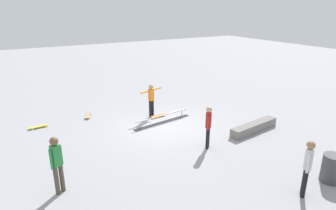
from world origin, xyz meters
TOP-DOWN VIEW (x-y plane):
  - ground_plane at (0.00, 0.00)m, footprint 60.00×60.00m
  - grind_rail at (-0.13, -0.49)m, footprint 3.05×0.66m
  - skate_ledge at (-3.04, 2.31)m, footprint 2.62×0.75m
  - skater_main at (-0.05, -1.46)m, footprint 1.25×0.43m
  - skateboard_main at (-0.29, -1.21)m, footprint 0.81×0.30m
  - bystander_green_shirt at (4.95, 2.64)m, footprint 0.39×0.28m
  - bystander_red_shirt at (-0.40, 2.52)m, footprint 0.32×0.31m
  - bystander_white_shirt at (-0.96, 6.21)m, footprint 0.35×0.29m
  - loose_skateboard_yellow at (4.90, -2.67)m, footprint 0.81×0.30m
  - loose_skateboard_natural at (2.65, -2.92)m, footprint 0.48×0.82m
  - trash_bin at (-2.31, 6.17)m, footprint 0.59×0.59m

SIDE VIEW (x-z plane):
  - ground_plane at x=0.00m, z-range 0.00..0.00m
  - skateboard_main at x=-0.29m, z-range 0.03..0.12m
  - loose_skateboard_yellow at x=4.90m, z-range 0.03..0.12m
  - loose_skateboard_natural at x=2.65m, z-range 0.03..0.12m
  - grind_rail at x=-0.13m, z-range -0.03..0.35m
  - skate_ledge at x=-3.04m, z-range 0.00..0.37m
  - trash_bin at x=-2.31m, z-range 0.00..0.88m
  - skater_main at x=-0.05m, z-range 0.13..1.72m
  - bystander_red_shirt at x=-0.40m, z-range 0.11..1.75m
  - bystander_white_shirt at x=-0.96m, z-range 0.11..1.81m
  - bystander_green_shirt at x=4.95m, z-range 0.11..1.86m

